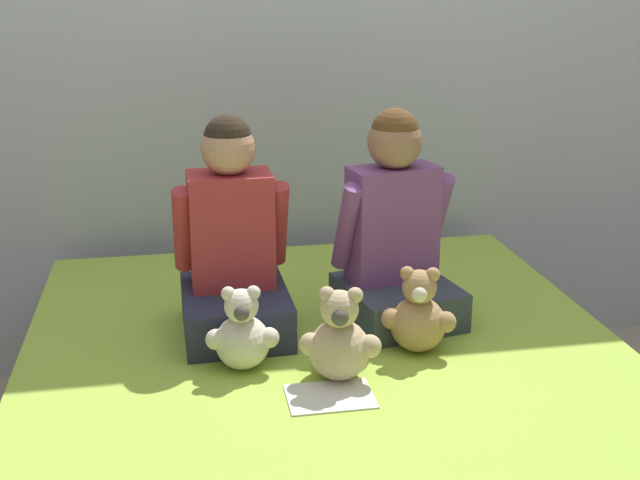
# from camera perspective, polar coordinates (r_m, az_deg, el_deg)

# --- Properties ---
(wall_behind_bed) EXTENTS (8.00, 0.06, 2.50)m
(wall_behind_bed) POSITION_cam_1_polar(r_m,az_deg,el_deg) (2.99, -3.22, 14.10)
(wall_behind_bed) COLOR silver
(wall_behind_bed) RESTS_ON ground_plane
(bed) EXTENTS (1.67, 1.94, 0.50)m
(bed) POSITION_cam_1_polar(r_m,az_deg,el_deg) (2.26, 0.90, -14.45)
(bed) COLOR brown
(bed) RESTS_ON ground_plane
(child_on_left) EXTENTS (0.32, 0.36, 0.62)m
(child_on_left) POSITION_cam_1_polar(r_m,az_deg,el_deg) (2.26, -6.24, -0.63)
(child_on_left) COLOR #282D47
(child_on_left) RESTS_ON bed
(child_on_right) EXTENTS (0.37, 0.38, 0.62)m
(child_on_right) POSITION_cam_1_polar(r_m,az_deg,el_deg) (2.33, 5.35, 0.31)
(child_on_right) COLOR #384251
(child_on_right) RESTS_ON bed
(teddy_bear_held_by_left_child) EXTENTS (0.19, 0.14, 0.23)m
(teddy_bear_held_by_left_child) POSITION_cam_1_polar(r_m,az_deg,el_deg) (2.08, -5.55, -6.67)
(teddy_bear_held_by_left_child) COLOR silver
(teddy_bear_held_by_left_child) RESTS_ON bed
(teddy_bear_held_by_right_child) EXTENTS (0.19, 0.15, 0.24)m
(teddy_bear_held_by_right_child) POSITION_cam_1_polar(r_m,az_deg,el_deg) (2.18, 7.00, -5.37)
(teddy_bear_held_by_right_child) COLOR tan
(teddy_bear_held_by_right_child) RESTS_ON bed
(teddy_bear_between_children) EXTENTS (0.20, 0.15, 0.25)m
(teddy_bear_between_children) POSITION_cam_1_polar(r_m,az_deg,el_deg) (2.02, 1.47, -7.16)
(teddy_bear_between_children) COLOR #D1B78E
(teddy_bear_between_children) RESTS_ON bed
(sign_card) EXTENTS (0.21, 0.15, 0.00)m
(sign_card) POSITION_cam_1_polar(r_m,az_deg,el_deg) (1.98, 0.72, -11.05)
(sign_card) COLOR white
(sign_card) RESTS_ON bed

